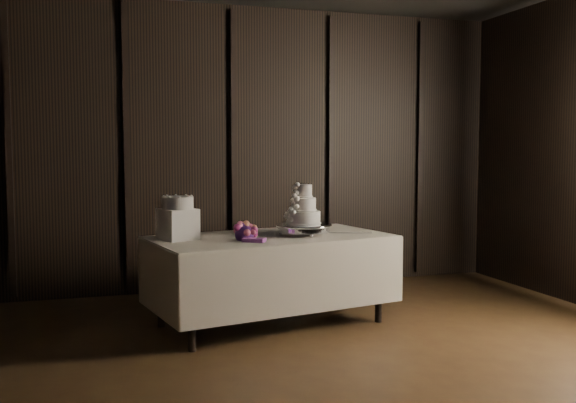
{
  "coord_description": "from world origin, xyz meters",
  "views": [
    {
      "loc": [
        -1.45,
        -3.19,
        1.48
      ],
      "look_at": [
        0.14,
        1.99,
        1.05
      ],
      "focal_mm": 40.0,
      "sensor_mm": 36.0,
      "label": 1
    }
  ],
  "objects_px": {
    "cake_stand": "(304,230)",
    "box_pedestal": "(178,224)",
    "bouquet": "(244,233)",
    "wedding_cake": "(301,209)",
    "display_table": "(271,276)",
    "small_cake": "(178,203)"
  },
  "relations": [
    {
      "from": "cake_stand",
      "to": "box_pedestal",
      "type": "distance_m",
      "value": 1.07
    },
    {
      "from": "bouquet",
      "to": "wedding_cake",
      "type": "bearing_deg",
      "value": 16.55
    },
    {
      "from": "box_pedestal",
      "to": "display_table",
      "type": "bearing_deg",
      "value": -1.3
    },
    {
      "from": "wedding_cake",
      "to": "box_pedestal",
      "type": "distance_m",
      "value": 1.05
    },
    {
      "from": "bouquet",
      "to": "box_pedestal",
      "type": "xyz_separation_m",
      "value": [
        -0.51,
        0.19,
        0.06
      ]
    },
    {
      "from": "display_table",
      "to": "small_cake",
      "type": "relative_size",
      "value": 8.56
    },
    {
      "from": "cake_stand",
      "to": "wedding_cake",
      "type": "bearing_deg",
      "value": -150.26
    },
    {
      "from": "bouquet",
      "to": "display_table",
      "type": "bearing_deg",
      "value": 32.79
    },
    {
      "from": "display_table",
      "to": "box_pedestal",
      "type": "distance_m",
      "value": 0.91
    },
    {
      "from": "cake_stand",
      "to": "wedding_cake",
      "type": "relative_size",
      "value": 1.42
    },
    {
      "from": "bouquet",
      "to": "box_pedestal",
      "type": "relative_size",
      "value": 1.47
    },
    {
      "from": "display_table",
      "to": "wedding_cake",
      "type": "height_order",
      "value": "wedding_cake"
    },
    {
      "from": "box_pedestal",
      "to": "small_cake",
      "type": "relative_size",
      "value": 1.03
    },
    {
      "from": "wedding_cake",
      "to": "box_pedestal",
      "type": "height_order",
      "value": "wedding_cake"
    },
    {
      "from": "cake_stand",
      "to": "bouquet",
      "type": "xyz_separation_m",
      "value": [
        -0.56,
        -0.17,
        0.02
      ]
    },
    {
      "from": "cake_stand",
      "to": "small_cake",
      "type": "xyz_separation_m",
      "value": [
        -1.07,
        0.02,
        0.26
      ]
    },
    {
      "from": "display_table",
      "to": "wedding_cake",
      "type": "bearing_deg",
      "value": -14.81
    },
    {
      "from": "box_pedestal",
      "to": "small_cake",
      "type": "xyz_separation_m",
      "value": [
        0.0,
        0.0,
        0.18
      ]
    },
    {
      "from": "display_table",
      "to": "bouquet",
      "type": "height_order",
      "value": "bouquet"
    },
    {
      "from": "cake_stand",
      "to": "small_cake",
      "type": "relative_size",
      "value": 1.92
    },
    {
      "from": "bouquet",
      "to": "box_pedestal",
      "type": "bearing_deg",
      "value": 159.18
    },
    {
      "from": "cake_stand",
      "to": "small_cake",
      "type": "distance_m",
      "value": 1.1
    }
  ]
}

